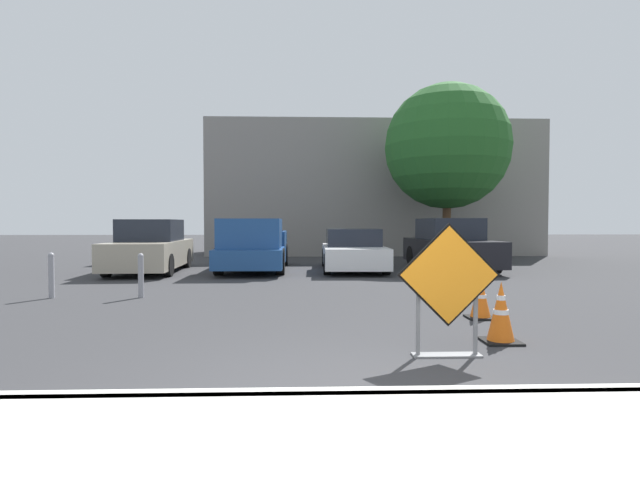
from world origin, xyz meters
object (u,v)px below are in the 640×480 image
object	(u,v)px
parked_car_nearest	(151,248)
parked_car_third	(450,246)
road_closed_sign	(448,285)
traffic_cone_second	(481,297)
parked_car_second	(353,251)
bollard_second	(51,274)
traffic_cone_nearest	(501,313)
pickup_truck	(254,248)
bollard_nearest	(141,274)

from	to	relation	value
parked_car_nearest	parked_car_third	xyz separation A→B (m)	(9.30, 0.37, 0.02)
parked_car_nearest	road_closed_sign	bearing A→B (deg)	119.49
traffic_cone_second	parked_car_second	xyz separation A→B (m)	(-1.19, 7.95, 0.27)
road_closed_sign	bollard_second	size ratio (longest dim) A/B	1.65
traffic_cone_nearest	pickup_truck	size ratio (longest dim) A/B	0.15
road_closed_sign	pickup_truck	size ratio (longest dim) A/B	0.29
road_closed_sign	parked_car_nearest	size ratio (longest dim) A/B	0.32
road_closed_sign	parked_car_second	xyz separation A→B (m)	(-0.03, 10.15, -0.20)
traffic_cone_second	parked_car_third	size ratio (longest dim) A/B	0.15
parked_car_third	bollard_second	world-z (taller)	parked_car_third
traffic_cone_second	bollard_nearest	distance (m)	6.44
pickup_truck	road_closed_sign	bearing A→B (deg)	107.19
parked_car_second	pickup_truck	bearing A→B (deg)	3.73
traffic_cone_nearest	bollard_second	size ratio (longest dim) A/B	0.84
parked_car_second	bollard_nearest	world-z (taller)	parked_car_second
pickup_truck	parked_car_third	bearing A→B (deg)	-178.31
pickup_truck	bollard_second	distance (m)	6.46
traffic_cone_nearest	parked_car_nearest	bearing A→B (deg)	127.61
traffic_cone_second	bollard_second	size ratio (longest dim) A/B	0.76
road_closed_sign	parked_car_third	world-z (taller)	parked_car_third
road_closed_sign	traffic_cone_second	size ratio (longest dim) A/B	2.16
pickup_truck	bollard_second	world-z (taller)	pickup_truck
bollard_nearest	traffic_cone_second	bearing A→B (deg)	-21.56
pickup_truck	bollard_second	xyz separation A→B (m)	(-3.45, -5.45, -0.25)
parked_car_second	parked_car_third	distance (m)	3.10
parked_car_nearest	bollard_second	distance (m)	5.30
traffic_cone_second	parked_car_nearest	xyz separation A→B (m)	(-7.39, 7.64, 0.39)
parked_car_third	bollard_nearest	world-z (taller)	parked_car_third
parked_car_third	bollard_nearest	distance (m)	9.72
parked_car_nearest	parked_car_third	size ratio (longest dim) A/B	0.99
traffic_cone_nearest	bollard_nearest	distance (m)	6.91
road_closed_sign	bollard_nearest	size ratio (longest dim) A/B	1.68
road_closed_sign	bollard_second	xyz separation A→B (m)	(-6.58, 4.57, -0.32)
road_closed_sign	traffic_cone_nearest	xyz separation A→B (m)	(0.86, 0.65, -0.43)
bollard_nearest	traffic_cone_nearest	bearing A→B (deg)	-34.56
parked_car_nearest	bollard_second	world-z (taller)	parked_car_nearest
parked_car_nearest	parked_car_second	xyz separation A→B (m)	(6.20, 0.30, -0.12)
road_closed_sign	pickup_truck	xyz separation A→B (m)	(-3.13, 10.02, -0.07)
parked_car_second	bollard_nearest	bearing A→B (deg)	50.59
road_closed_sign	parked_car_second	size ratio (longest dim) A/B	0.34
pickup_truck	parked_car_second	world-z (taller)	pickup_truck
traffic_cone_second	bollard_second	distance (m)	8.10
parked_car_second	bollard_second	xyz separation A→B (m)	(-6.55, -5.58, -0.13)
traffic_cone_second	bollard_nearest	size ratio (longest dim) A/B	0.78
road_closed_sign	bollard_second	distance (m)	8.02
bollard_nearest	parked_car_nearest	bearing A→B (deg)	104.84
parked_car_third	bollard_nearest	size ratio (longest dim) A/B	5.20
road_closed_sign	traffic_cone_second	bearing A→B (deg)	62.15
traffic_cone_nearest	parked_car_third	distance (m)	9.83
road_closed_sign	parked_car_third	bearing A→B (deg)	73.27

